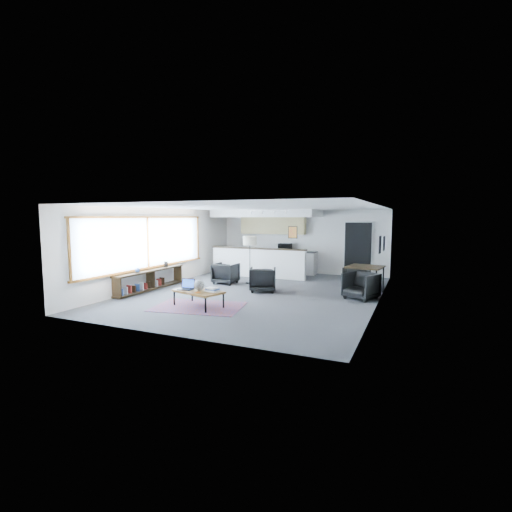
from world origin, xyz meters
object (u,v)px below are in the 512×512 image
at_px(ceramic_pot, 199,285).
at_px(dining_table, 365,269).
at_px(laptop, 187,286).
at_px(microwave, 285,246).
at_px(armchair_left, 226,272).
at_px(coffee_table, 198,292).
at_px(dining_chair_far, 357,278).
at_px(armchair_right, 263,278).
at_px(floor_lamp, 250,242).
at_px(book_stack, 212,290).
at_px(dining_chair_near, 361,287).

height_order(ceramic_pot, dining_table, dining_table).
xyz_separation_m(laptop, microwave, (0.46, 6.42, 0.61)).
distance_m(ceramic_pot, armchair_left, 3.41).
relative_size(coffee_table, laptop, 3.74).
bearing_deg(armchair_left, dining_chair_far, -168.93).
bearing_deg(armchair_right, dining_table, 176.88).
bearing_deg(floor_lamp, armchair_left, -150.02).
xyz_separation_m(armchair_right, dining_table, (2.96, 0.92, 0.35)).
relative_size(ceramic_pot, microwave, 0.51).
height_order(laptop, dining_chair_far, laptop).
relative_size(laptop, dining_table, 0.35).
height_order(laptop, book_stack, laptop).
height_order(laptop, microwave, microwave).
bearing_deg(floor_lamp, dining_table, -3.27).
distance_m(book_stack, armchair_left, 3.50).
xyz_separation_m(ceramic_pot, dining_table, (3.68, 3.46, 0.20)).
bearing_deg(dining_table, book_stack, -133.98).
height_order(floor_lamp, dining_chair_near, floor_lamp).
xyz_separation_m(laptop, ceramic_pot, (0.38, -0.02, 0.06)).
distance_m(laptop, floor_lamp, 3.78).
bearing_deg(coffee_table, armchair_right, 90.30).
bearing_deg(coffee_table, book_stack, 22.27).
relative_size(coffee_table, armchair_right, 1.78).
height_order(book_stack, floor_lamp, floor_lamp).
bearing_deg(microwave, armchair_right, -86.73).
xyz_separation_m(ceramic_pot, microwave, (0.08, 6.44, 0.55)).
relative_size(ceramic_pot, armchair_right, 0.33).
bearing_deg(dining_chair_near, armchair_right, -154.65).
relative_size(laptop, armchair_left, 0.49).
xyz_separation_m(laptop, book_stack, (0.75, 0.01, -0.03)).
distance_m(armchair_right, dining_table, 3.12).
relative_size(laptop, microwave, 0.73).
height_order(book_stack, armchair_left, armchair_left).
xyz_separation_m(laptop, dining_chair_far, (3.70, 4.25, -0.17)).
relative_size(coffee_table, ceramic_pot, 5.36).
bearing_deg(book_stack, ceramic_pot, -175.23).
relative_size(ceramic_pot, floor_lamp, 0.16).
relative_size(ceramic_pot, book_stack, 0.78).
relative_size(armchair_left, dining_table, 0.71).
height_order(laptop, armchair_left, armchair_left).
distance_m(coffee_table, dining_chair_near, 4.53).
relative_size(book_stack, dining_table, 0.31).
relative_size(coffee_table, microwave, 2.73).
xyz_separation_m(coffee_table, ceramic_pot, (0.02, 0.01, 0.17)).
bearing_deg(dining_table, dining_chair_far, 114.16).
distance_m(coffee_table, laptop, 0.38).
bearing_deg(floor_lamp, ceramic_pot, -86.11).
height_order(ceramic_pot, armchair_right, armchair_right).
relative_size(book_stack, floor_lamp, 0.21).
xyz_separation_m(laptop, floor_lamp, (0.13, 3.66, 0.93)).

